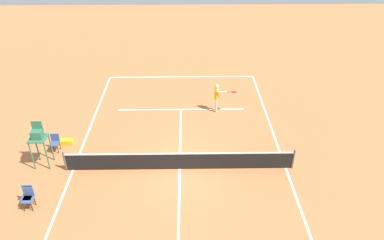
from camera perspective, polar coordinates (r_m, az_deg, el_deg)
ground_plane at (r=17.98m, az=-1.92°, el=-7.62°), size 60.00×60.00×0.00m
court_lines at (r=17.98m, az=-1.92°, el=-7.61°), size 10.46×20.80×0.01m
tennis_net at (r=17.67m, az=-1.95°, el=-6.38°), size 11.06×0.10×1.07m
player_serving at (r=21.98m, az=3.99°, el=3.83°), size 1.30×0.61×1.81m
tennis_ball at (r=21.57m, az=6.80°, el=-0.17°), size 0.07×0.07×0.07m
umpire_chair at (r=18.75m, az=-22.83°, el=-2.54°), size 0.80×0.80×2.41m
courtside_chair_near at (r=17.20m, az=-24.15°, el=-10.95°), size 0.44×0.46×0.95m
courtside_chair_mid at (r=20.11m, az=-20.58°, el=-3.22°), size 0.44×0.46×0.95m
courtside_chair_far at (r=17.34m, az=-24.26°, el=-10.59°), size 0.44×0.46×0.95m
equipment_bag at (r=20.62m, az=-19.07°, el=-3.25°), size 0.76×0.32×0.30m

